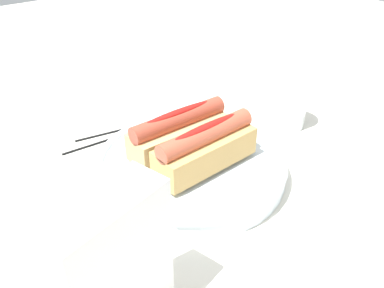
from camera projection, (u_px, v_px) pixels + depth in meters
name	position (u px, v px, depth m)	size (l,w,h in m)	color
ground_plane	(197.00, 171.00, 0.60)	(2.40, 2.40, 0.00)	silver
serving_bowl	(192.00, 165.00, 0.58)	(0.27, 0.27, 0.03)	silver
hotdog_front	(179.00, 132.00, 0.57)	(0.15, 0.05, 0.06)	#DBB270
hotdog_back	(206.00, 147.00, 0.54)	(0.15, 0.06, 0.06)	tan
water_glass	(287.00, 103.00, 0.69)	(0.07, 0.07, 0.09)	white
napkin_box	(113.00, 268.00, 0.35)	(0.11, 0.04, 0.15)	white
chopstick_near	(125.00, 134.00, 0.68)	(0.01, 0.01, 0.22)	black
chopstick_far	(137.00, 125.00, 0.71)	(0.01, 0.01, 0.22)	black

